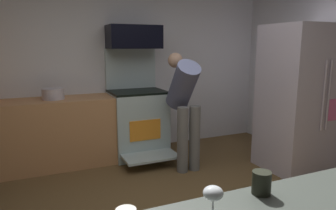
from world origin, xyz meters
name	(u,v)px	position (x,y,z in m)	size (l,w,h in m)	color
wall_back	(111,65)	(0.00, 2.34, 1.30)	(5.20, 0.12, 2.60)	silver
lower_cabinet_run	(52,133)	(-0.90, 1.98, 0.45)	(2.40, 0.60, 0.90)	tan
oven_range	(138,121)	(0.27, 1.97, 0.51)	(0.76, 1.04, 1.54)	#AEC4C5
microwave	(134,37)	(0.27, 2.06, 1.70)	(0.74, 0.38, 0.32)	black
refrigerator	(300,98)	(2.03, 0.67, 0.92)	(0.88, 0.75, 1.84)	#BFB5C6
person_cook	(184,101)	(0.67, 1.26, 0.88)	(0.31, 0.63, 1.49)	slate
wine_glass_near	(213,194)	(-0.47, -1.27, 1.00)	(0.08, 0.08, 0.14)	silver
mug_coffee	(261,183)	(-0.15, -1.18, 0.95)	(0.09, 0.09, 0.11)	black
stock_pot	(53,94)	(-0.85, 1.98, 0.97)	(0.28, 0.28, 0.14)	#BBB3BE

